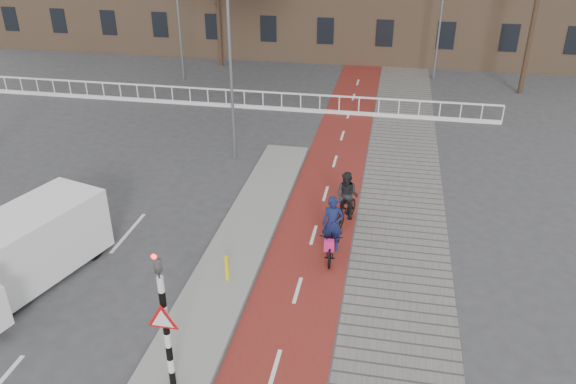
# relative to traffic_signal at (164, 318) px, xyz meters

# --- Properties ---
(ground) EXTENTS (120.00, 120.00, 0.00)m
(ground) POSITION_rel_traffic_signal_xyz_m (0.60, 2.02, -1.99)
(ground) COLOR #38383A
(ground) RESTS_ON ground
(bike_lane) EXTENTS (2.50, 60.00, 0.01)m
(bike_lane) POSITION_rel_traffic_signal_xyz_m (2.10, 12.02, -1.98)
(bike_lane) COLOR maroon
(bike_lane) RESTS_ON ground
(sidewalk) EXTENTS (3.00, 60.00, 0.01)m
(sidewalk) POSITION_rel_traffic_signal_xyz_m (4.90, 12.02, -1.98)
(sidewalk) COLOR slate
(sidewalk) RESTS_ON ground
(curb_island) EXTENTS (1.80, 16.00, 0.12)m
(curb_island) POSITION_rel_traffic_signal_xyz_m (-0.10, 6.02, -1.93)
(curb_island) COLOR gray
(curb_island) RESTS_ON ground
(traffic_signal) EXTENTS (0.80, 0.80, 3.68)m
(traffic_signal) POSITION_rel_traffic_signal_xyz_m (0.00, 0.00, 0.00)
(traffic_signal) COLOR black
(traffic_signal) RESTS_ON curb_island
(bollard) EXTENTS (0.12, 0.12, 0.77)m
(bollard) POSITION_rel_traffic_signal_xyz_m (0.08, 4.00, -1.49)
(bollard) COLOR yellow
(bollard) RESTS_ON curb_island
(cyclist_near) EXTENTS (0.76, 1.96, 2.00)m
(cyclist_near) POSITION_rel_traffic_signal_xyz_m (2.82, 5.93, -1.31)
(cyclist_near) COLOR black
(cyclist_near) RESTS_ON bike_lane
(cyclist_far) EXTENTS (0.95, 1.80, 1.87)m
(cyclist_far) POSITION_rel_traffic_signal_xyz_m (3.05, 7.97, -1.21)
(cyclist_far) COLOR black
(cyclist_far) RESTS_ON bike_lane
(van) EXTENTS (3.13, 5.09, 2.04)m
(van) POSITION_rel_traffic_signal_xyz_m (-5.49, 3.09, -0.91)
(van) COLOR white
(van) RESTS_ON ground
(railing) EXTENTS (28.00, 0.10, 0.99)m
(railing) POSITION_rel_traffic_signal_xyz_m (-4.40, 19.02, -1.68)
(railing) COLOR silver
(railing) RESTS_ON ground
(tree_mid) EXTENTS (0.28, 0.28, 6.59)m
(tree_mid) POSITION_rel_traffic_signal_xyz_m (-7.27, 27.46, 1.30)
(tree_mid) COLOR black
(tree_mid) RESTS_ON ground
(tree_right) EXTENTS (0.26, 0.26, 7.72)m
(tree_right) POSITION_rel_traffic_signal_xyz_m (11.36, 24.59, 1.87)
(tree_right) COLOR black
(tree_right) RESTS_ON ground
(streetlight_near) EXTENTS (0.12, 0.12, 7.86)m
(streetlight_near) POSITION_rel_traffic_signal_xyz_m (-2.11, 12.53, 1.94)
(streetlight_near) COLOR slate
(streetlight_near) RESTS_ON ground
(streetlight_left) EXTENTS (0.12, 0.12, 7.77)m
(streetlight_left) POSITION_rel_traffic_signal_xyz_m (-8.50, 23.68, 1.89)
(streetlight_left) COLOR slate
(streetlight_left) RESTS_ON ground
(streetlight_right) EXTENTS (0.12, 0.12, 8.69)m
(streetlight_right) POSITION_rel_traffic_signal_xyz_m (6.63, 26.64, 2.35)
(streetlight_right) COLOR slate
(streetlight_right) RESTS_ON ground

